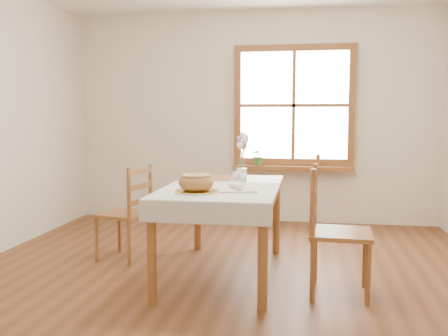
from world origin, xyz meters
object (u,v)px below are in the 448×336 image
at_px(bread_plate, 196,192).
at_px(flower_vase, 241,175).
at_px(dining_table, 224,196).
at_px(chair_left, 123,212).
at_px(chair_right, 341,231).

relative_size(bread_plate, flower_vase, 2.94).
height_order(dining_table, chair_left, chair_left).
distance_m(chair_left, bread_plate, 1.17).
height_order(dining_table, chair_right, chair_right).
distance_m(bread_plate, flower_vase, 0.83).
bearing_deg(dining_table, bread_plate, -107.03).
bearing_deg(chair_left, bread_plate, 63.40).
relative_size(chair_right, bread_plate, 3.13).
bearing_deg(flower_vase, dining_table, -105.82).
xyz_separation_m(chair_left, flower_vase, (1.09, 0.06, 0.36)).
bearing_deg(bread_plate, flower_vase, 73.50).
distance_m(chair_right, flower_vase, 1.11).
xyz_separation_m(dining_table, bread_plate, (-0.14, -0.44, 0.10)).
relative_size(chair_left, chair_right, 0.92).
height_order(chair_left, bread_plate, chair_left).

